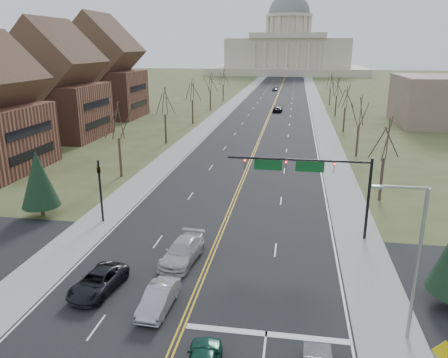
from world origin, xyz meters
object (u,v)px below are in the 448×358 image
(signal_left, at_px, (100,184))
(car_far_nb, at_px, (278,109))
(car_sb_inner_lead, at_px, (159,298))
(car_sb_inner_second, at_px, (182,251))
(signal_mast, at_px, (309,172))
(car_sb_outer_lead, at_px, (98,282))
(street_light, at_px, (414,255))
(warn_sign, at_px, (443,356))
(car_far_sb, at_px, (275,89))

(signal_left, distance_m, car_far_nb, 76.24)
(car_sb_inner_lead, relative_size, car_sb_inner_second, 0.80)
(signal_mast, bearing_deg, car_sb_outer_lead, -140.18)
(street_light, relative_size, warn_sign, 3.17)
(car_sb_inner_second, relative_size, car_far_sb, 1.29)
(street_light, height_order, car_sb_inner_second, street_light)
(signal_mast, bearing_deg, street_light, -68.59)
(car_far_nb, bearing_deg, car_sb_outer_lead, 86.68)
(signal_left, xyz_separation_m, car_far_nb, (13.18, 75.04, -3.03))
(car_sb_outer_lead, height_order, car_sb_inner_second, car_sb_inner_second)
(car_sb_inner_second, distance_m, car_far_nb, 81.68)
(car_far_nb, distance_m, car_far_sb, 54.13)
(signal_mast, xyz_separation_m, car_sb_outer_lead, (-14.03, -11.69, -5.04))
(car_sb_outer_lead, relative_size, car_sb_inner_second, 0.91)
(street_light, distance_m, car_sb_inner_lead, 15.31)
(signal_mast, height_order, car_sb_outer_lead, signal_mast)
(signal_mast, xyz_separation_m, warn_sign, (6.05, -17.51, -3.75))
(street_light, relative_size, car_sb_inner_second, 1.62)
(signal_left, height_order, car_far_nb, signal_left)
(street_light, bearing_deg, car_sb_inner_lead, 178.15)
(signal_left, bearing_deg, warn_sign, -35.02)
(warn_sign, distance_m, car_sb_outer_lead, 20.95)
(car_sb_inner_lead, bearing_deg, car_far_sb, 92.65)
(car_sb_outer_lead, bearing_deg, signal_left, 120.05)
(signal_mast, relative_size, car_far_sb, 2.78)
(signal_left, relative_size, car_far_sb, 1.38)
(car_far_sb, bearing_deg, car_sb_inner_second, -88.33)
(street_light, xyz_separation_m, car_sb_inner_lead, (-14.63, 0.47, -4.47))
(signal_left, xyz_separation_m, car_sb_inner_lead, (9.61, -13.03, -2.96))
(warn_sign, xyz_separation_m, car_far_nb, (-11.82, 92.55, -1.33))
(street_light, xyz_separation_m, car_sb_outer_lead, (-19.32, 1.81, -4.51))
(car_sb_inner_second, xyz_separation_m, car_far_sb, (0.39, 135.62, -0.07))
(car_sb_outer_lead, bearing_deg, warn_sign, -8.93)
(car_sb_inner_second, height_order, car_far_nb, car_sb_inner_second)
(street_light, bearing_deg, car_sb_inner_second, 154.82)
(signal_mast, height_order, car_far_nb, signal_mast)
(signal_mast, height_order, car_sb_inner_second, signal_mast)
(signal_mast, bearing_deg, car_sb_inner_second, -145.29)
(signal_left, relative_size, car_sb_inner_lead, 1.33)
(car_far_sb, bearing_deg, warn_sign, -82.27)
(warn_sign, distance_m, car_sb_inner_lead, 16.08)
(car_far_nb, bearing_deg, warn_sign, 99.40)
(car_sb_inner_lead, relative_size, car_sb_outer_lead, 0.88)
(signal_mast, distance_m, street_light, 14.51)
(signal_mast, relative_size, car_sb_inner_lead, 2.70)
(signal_left, height_order, car_sb_inner_second, signal_left)
(signal_mast, xyz_separation_m, car_far_nb, (-5.77, 75.04, -5.08))
(car_sb_inner_second, bearing_deg, car_sb_outer_lead, -125.26)
(street_light, xyz_separation_m, car_sb_inner_second, (-14.76, 6.94, -4.40))
(signal_left, relative_size, warn_sign, 2.09)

